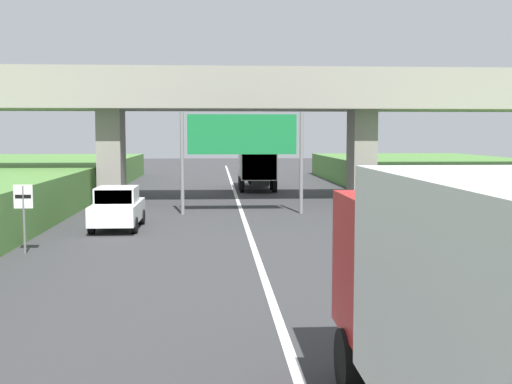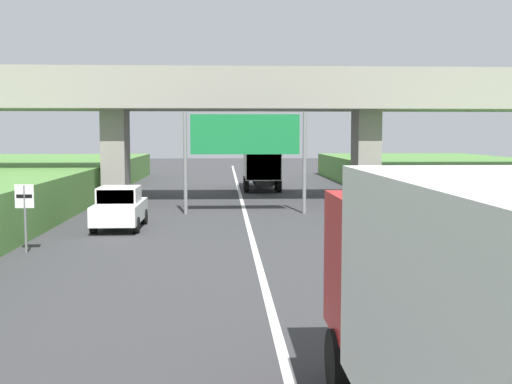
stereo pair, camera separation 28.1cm
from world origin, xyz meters
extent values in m
cube|color=white|center=(0.00, 28.42, 0.00)|extent=(0.20, 96.85, 0.01)
cube|color=gray|center=(0.00, 35.53, 5.71)|extent=(40.00, 4.80, 1.10)
cube|color=gray|center=(0.00, 33.31, 6.81)|extent=(40.00, 0.36, 1.10)
cube|color=gray|center=(0.00, 37.75, 6.81)|extent=(40.00, 0.36, 1.10)
cube|color=gray|center=(-7.04, 35.53, 2.58)|extent=(1.30, 2.20, 5.16)
cube|color=gray|center=(7.04, 35.53, 2.58)|extent=(1.30, 2.20, 5.16)
cylinder|color=slate|center=(-2.85, 30.01, 2.43)|extent=(0.18, 0.18, 4.86)
cylinder|color=slate|center=(2.85, 30.01, 2.43)|extent=(0.18, 0.18, 4.86)
cube|color=#167238|center=(0.00, 30.01, 3.81)|extent=(5.20, 0.12, 1.90)
cube|color=white|center=(0.00, 29.99, 3.81)|extent=(4.89, 0.01, 1.67)
cylinder|color=slate|center=(-7.40, 20.09, 1.10)|extent=(0.08, 0.08, 2.20)
cube|color=white|center=(-7.40, 20.07, 1.85)|extent=(0.60, 0.03, 0.76)
cube|color=black|center=(-7.40, 20.06, 1.85)|extent=(0.50, 0.01, 0.12)
cube|color=black|center=(1.53, 43.86, 0.66)|extent=(1.10, 7.30, 0.36)
cube|color=#233D9E|center=(1.53, 46.46, 1.89)|extent=(2.10, 2.10, 2.10)
cube|color=#2D3842|center=(1.53, 47.48, 2.19)|extent=(1.89, 0.06, 0.90)
cube|color=silver|center=(1.53, 42.81, 2.14)|extent=(2.30, 5.20, 2.60)
cube|color=#A8A8A4|center=(1.53, 40.23, 2.14)|extent=(2.21, 0.04, 2.50)
cylinder|color=black|center=(0.56, 46.46, 0.48)|extent=(0.30, 0.96, 0.96)
cylinder|color=black|center=(2.50, 46.46, 0.48)|extent=(0.30, 0.96, 0.96)
cylinder|color=black|center=(0.46, 41.38, 0.48)|extent=(0.30, 0.96, 0.96)
cylinder|color=black|center=(2.60, 41.38, 0.48)|extent=(0.30, 0.96, 0.96)
cylinder|color=black|center=(0.46, 43.07, 0.48)|extent=(0.30, 0.96, 0.96)
cylinder|color=black|center=(2.60, 43.07, 0.48)|extent=(0.30, 0.96, 0.96)
cube|color=red|center=(1.65, 8.40, 1.89)|extent=(2.10, 2.10, 2.10)
cube|color=#2D3842|center=(1.65, 9.42, 2.19)|extent=(1.89, 0.06, 0.90)
cylinder|color=black|center=(0.68, 8.40, 0.48)|extent=(0.30, 0.96, 0.96)
cylinder|color=black|center=(2.62, 8.40, 0.48)|extent=(0.30, 0.96, 0.96)
cube|color=silver|center=(-5.23, 25.40, 0.70)|extent=(1.76, 4.10, 0.76)
cube|color=silver|center=(-5.23, 25.25, 1.40)|extent=(1.56, 1.90, 0.64)
cube|color=#2D3842|center=(-5.23, 24.33, 1.40)|extent=(1.44, 0.06, 0.54)
cylinder|color=black|center=(-6.05, 26.68, 0.32)|extent=(0.22, 0.64, 0.64)
cylinder|color=black|center=(-4.41, 26.68, 0.32)|extent=(0.22, 0.64, 0.64)
cylinder|color=black|center=(-6.05, 24.13, 0.32)|extent=(0.22, 0.64, 0.64)
cylinder|color=black|center=(-4.41, 24.13, 0.32)|extent=(0.22, 0.64, 0.64)
cylinder|color=orange|center=(6.56, 17.18, 0.45)|extent=(0.56, 0.56, 0.90)
cylinder|color=white|center=(6.56, 17.18, 0.52)|extent=(0.57, 0.57, 0.12)
camera|label=1|loc=(-1.29, -0.82, 3.85)|focal=45.39mm
camera|label=2|loc=(-1.01, -0.84, 3.85)|focal=45.39mm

